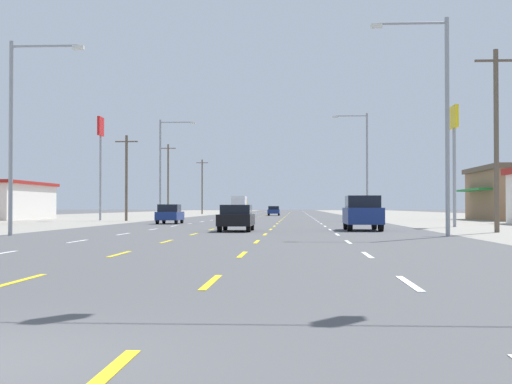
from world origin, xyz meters
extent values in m
plane|color=#4C4C4F|center=(0.00, 66.00, 0.00)|extent=(572.00, 572.00, 0.00)
cube|color=gray|center=(-24.75, 66.00, 0.00)|extent=(28.00, 440.00, 0.01)
cube|color=white|center=(-5.25, 22.00, 0.01)|extent=(0.14, 2.60, 0.01)
cube|color=white|center=(-5.25, 29.50, 0.01)|extent=(0.14, 2.60, 0.01)
cube|color=white|center=(-5.25, 37.00, 0.01)|extent=(0.14, 2.60, 0.01)
cube|color=white|center=(-5.25, 44.50, 0.01)|extent=(0.14, 2.60, 0.01)
cube|color=white|center=(-5.25, 52.00, 0.01)|extent=(0.14, 2.60, 0.01)
cube|color=white|center=(-5.25, 59.50, 0.01)|extent=(0.14, 2.60, 0.01)
cube|color=white|center=(-5.25, 67.00, 0.01)|extent=(0.14, 2.60, 0.01)
cube|color=white|center=(-5.25, 74.50, 0.01)|extent=(0.14, 2.60, 0.01)
cube|color=white|center=(-5.25, 82.00, 0.01)|extent=(0.14, 2.60, 0.01)
cube|color=white|center=(-5.25, 89.50, 0.01)|extent=(0.14, 2.60, 0.01)
cube|color=white|center=(-5.25, 97.00, 0.01)|extent=(0.14, 2.60, 0.01)
cube|color=white|center=(-5.25, 104.50, 0.01)|extent=(0.14, 2.60, 0.01)
cube|color=white|center=(-5.25, 112.00, 0.01)|extent=(0.14, 2.60, 0.01)
cube|color=white|center=(-5.25, 119.50, 0.01)|extent=(0.14, 2.60, 0.01)
cube|color=white|center=(-5.25, 127.00, 0.01)|extent=(0.14, 2.60, 0.01)
cube|color=white|center=(-5.25, 134.50, 0.01)|extent=(0.14, 2.60, 0.01)
cube|color=white|center=(-5.25, 142.00, 0.01)|extent=(0.14, 2.60, 0.01)
cube|color=white|center=(-5.25, 149.50, 0.01)|extent=(0.14, 2.60, 0.01)
cube|color=white|center=(-5.25, 157.00, 0.01)|extent=(0.14, 2.60, 0.01)
cube|color=white|center=(-5.25, 164.50, 0.01)|extent=(0.14, 2.60, 0.01)
cube|color=white|center=(-5.25, 172.00, 0.01)|extent=(0.14, 2.60, 0.01)
cube|color=white|center=(-5.25, 179.50, 0.01)|extent=(0.14, 2.60, 0.01)
cube|color=white|center=(-5.25, 187.00, 0.01)|extent=(0.14, 2.60, 0.01)
cube|color=white|center=(-5.25, 194.50, 0.01)|extent=(0.14, 2.60, 0.01)
cube|color=white|center=(-5.25, 202.00, 0.01)|extent=(0.14, 2.60, 0.01)
cube|color=white|center=(-5.25, 209.50, 0.01)|extent=(0.14, 2.60, 0.01)
cube|color=white|center=(-5.25, 217.00, 0.01)|extent=(0.14, 2.60, 0.01)
cube|color=yellow|center=(-1.75, 7.00, 0.01)|extent=(0.14, 2.60, 0.01)
cube|color=yellow|center=(-1.75, 14.50, 0.01)|extent=(0.14, 2.60, 0.01)
cube|color=yellow|center=(-1.75, 22.00, 0.01)|extent=(0.14, 2.60, 0.01)
cube|color=yellow|center=(-1.75, 29.50, 0.01)|extent=(0.14, 2.60, 0.01)
cube|color=yellow|center=(-1.75, 37.00, 0.01)|extent=(0.14, 2.60, 0.01)
cube|color=yellow|center=(-1.75, 44.50, 0.01)|extent=(0.14, 2.60, 0.01)
cube|color=yellow|center=(-1.75, 52.00, 0.01)|extent=(0.14, 2.60, 0.01)
cube|color=yellow|center=(-1.75, 59.50, 0.01)|extent=(0.14, 2.60, 0.01)
cube|color=yellow|center=(-1.75, 67.00, 0.01)|extent=(0.14, 2.60, 0.01)
cube|color=yellow|center=(-1.75, 74.50, 0.01)|extent=(0.14, 2.60, 0.01)
cube|color=yellow|center=(-1.75, 82.00, 0.01)|extent=(0.14, 2.60, 0.01)
cube|color=yellow|center=(-1.75, 89.50, 0.01)|extent=(0.14, 2.60, 0.01)
cube|color=yellow|center=(-1.75, 97.00, 0.01)|extent=(0.14, 2.60, 0.01)
cube|color=yellow|center=(-1.75, 104.50, 0.01)|extent=(0.14, 2.60, 0.01)
cube|color=yellow|center=(-1.75, 112.00, 0.01)|extent=(0.14, 2.60, 0.01)
cube|color=yellow|center=(-1.75, 119.50, 0.01)|extent=(0.14, 2.60, 0.01)
cube|color=yellow|center=(-1.75, 127.00, 0.01)|extent=(0.14, 2.60, 0.01)
cube|color=yellow|center=(-1.75, 134.50, 0.01)|extent=(0.14, 2.60, 0.01)
cube|color=yellow|center=(-1.75, 142.00, 0.01)|extent=(0.14, 2.60, 0.01)
cube|color=yellow|center=(-1.75, 149.50, 0.01)|extent=(0.14, 2.60, 0.01)
cube|color=yellow|center=(-1.75, 157.00, 0.01)|extent=(0.14, 2.60, 0.01)
cube|color=yellow|center=(-1.75, 164.50, 0.01)|extent=(0.14, 2.60, 0.01)
cube|color=yellow|center=(-1.75, 172.00, 0.01)|extent=(0.14, 2.60, 0.01)
cube|color=yellow|center=(-1.75, 179.50, 0.01)|extent=(0.14, 2.60, 0.01)
cube|color=yellow|center=(-1.75, 187.00, 0.01)|extent=(0.14, 2.60, 0.01)
cube|color=yellow|center=(-1.75, 194.50, 0.01)|extent=(0.14, 2.60, 0.01)
cube|color=yellow|center=(-1.75, 202.00, 0.01)|extent=(0.14, 2.60, 0.01)
cube|color=yellow|center=(-1.75, 209.50, 0.01)|extent=(0.14, 2.60, 0.01)
cube|color=yellow|center=(-1.75, 217.00, 0.01)|extent=(0.14, 2.60, 0.01)
cube|color=yellow|center=(1.75, 7.00, 0.01)|extent=(0.14, 2.60, 0.01)
cube|color=yellow|center=(1.75, 14.50, 0.01)|extent=(0.14, 2.60, 0.01)
cube|color=yellow|center=(1.75, 22.00, 0.01)|extent=(0.14, 2.60, 0.01)
cube|color=yellow|center=(1.75, 29.50, 0.01)|extent=(0.14, 2.60, 0.01)
cube|color=yellow|center=(1.75, 37.00, 0.01)|extent=(0.14, 2.60, 0.01)
cube|color=yellow|center=(1.75, 44.50, 0.01)|extent=(0.14, 2.60, 0.01)
cube|color=yellow|center=(1.75, 52.00, 0.01)|extent=(0.14, 2.60, 0.01)
cube|color=yellow|center=(1.75, 59.50, 0.01)|extent=(0.14, 2.60, 0.01)
cube|color=yellow|center=(1.75, 67.00, 0.01)|extent=(0.14, 2.60, 0.01)
cube|color=yellow|center=(1.75, 74.50, 0.01)|extent=(0.14, 2.60, 0.01)
cube|color=yellow|center=(1.75, 82.00, 0.01)|extent=(0.14, 2.60, 0.01)
cube|color=yellow|center=(1.75, 89.50, 0.01)|extent=(0.14, 2.60, 0.01)
cube|color=yellow|center=(1.75, 97.00, 0.01)|extent=(0.14, 2.60, 0.01)
cube|color=yellow|center=(1.75, 104.50, 0.01)|extent=(0.14, 2.60, 0.01)
cube|color=yellow|center=(1.75, 112.00, 0.01)|extent=(0.14, 2.60, 0.01)
cube|color=yellow|center=(1.75, 119.50, 0.01)|extent=(0.14, 2.60, 0.01)
cube|color=yellow|center=(1.75, 127.00, 0.01)|extent=(0.14, 2.60, 0.01)
cube|color=yellow|center=(1.75, 134.50, 0.01)|extent=(0.14, 2.60, 0.01)
cube|color=yellow|center=(1.75, 142.00, 0.01)|extent=(0.14, 2.60, 0.01)
cube|color=yellow|center=(1.75, 149.50, 0.01)|extent=(0.14, 2.60, 0.01)
cube|color=yellow|center=(1.75, 157.00, 0.01)|extent=(0.14, 2.60, 0.01)
cube|color=yellow|center=(1.75, 164.50, 0.01)|extent=(0.14, 2.60, 0.01)
cube|color=yellow|center=(1.75, 172.00, 0.01)|extent=(0.14, 2.60, 0.01)
cube|color=yellow|center=(1.75, 179.50, 0.01)|extent=(0.14, 2.60, 0.01)
cube|color=yellow|center=(1.75, 187.00, 0.01)|extent=(0.14, 2.60, 0.01)
cube|color=yellow|center=(1.75, 194.50, 0.01)|extent=(0.14, 2.60, 0.01)
cube|color=yellow|center=(1.75, 202.00, 0.01)|extent=(0.14, 2.60, 0.01)
cube|color=yellow|center=(1.75, 209.50, 0.01)|extent=(0.14, 2.60, 0.01)
cube|color=yellow|center=(1.75, 217.00, 0.01)|extent=(0.14, 2.60, 0.01)
cube|color=white|center=(5.25, 7.00, 0.01)|extent=(0.14, 2.60, 0.01)
cube|color=white|center=(5.25, 14.50, 0.01)|extent=(0.14, 2.60, 0.01)
cube|color=white|center=(5.25, 22.00, 0.01)|extent=(0.14, 2.60, 0.01)
cube|color=white|center=(5.25, 29.50, 0.01)|extent=(0.14, 2.60, 0.01)
cube|color=white|center=(5.25, 37.00, 0.01)|extent=(0.14, 2.60, 0.01)
cube|color=white|center=(5.25, 44.50, 0.01)|extent=(0.14, 2.60, 0.01)
cube|color=white|center=(5.25, 52.00, 0.01)|extent=(0.14, 2.60, 0.01)
cube|color=white|center=(5.25, 59.50, 0.01)|extent=(0.14, 2.60, 0.01)
cube|color=white|center=(5.25, 67.00, 0.01)|extent=(0.14, 2.60, 0.01)
cube|color=white|center=(5.25, 74.50, 0.01)|extent=(0.14, 2.60, 0.01)
cube|color=white|center=(5.25, 82.00, 0.01)|extent=(0.14, 2.60, 0.01)
cube|color=white|center=(5.25, 89.50, 0.01)|extent=(0.14, 2.60, 0.01)
cube|color=white|center=(5.25, 97.00, 0.01)|extent=(0.14, 2.60, 0.01)
cube|color=white|center=(5.25, 104.50, 0.01)|extent=(0.14, 2.60, 0.01)
cube|color=white|center=(5.25, 112.00, 0.01)|extent=(0.14, 2.60, 0.01)
cube|color=white|center=(5.25, 119.50, 0.01)|extent=(0.14, 2.60, 0.01)
cube|color=white|center=(5.25, 127.00, 0.01)|extent=(0.14, 2.60, 0.01)
cube|color=white|center=(5.25, 134.50, 0.01)|extent=(0.14, 2.60, 0.01)
cube|color=white|center=(5.25, 142.00, 0.01)|extent=(0.14, 2.60, 0.01)
cube|color=white|center=(5.25, 149.50, 0.01)|extent=(0.14, 2.60, 0.01)
cube|color=white|center=(5.25, 157.00, 0.01)|extent=(0.14, 2.60, 0.01)
cube|color=white|center=(5.25, 164.50, 0.01)|extent=(0.14, 2.60, 0.01)
cube|color=white|center=(5.25, 172.00, 0.01)|extent=(0.14, 2.60, 0.01)
cube|color=white|center=(5.25, 179.50, 0.01)|extent=(0.14, 2.60, 0.01)
cube|color=white|center=(5.25, 187.00, 0.01)|extent=(0.14, 2.60, 0.01)
cube|color=white|center=(5.25, 194.50, 0.01)|extent=(0.14, 2.60, 0.01)
cube|color=white|center=(5.25, 202.00, 0.01)|extent=(0.14, 2.60, 0.01)
cube|color=white|center=(5.25, 209.50, 0.01)|extent=(0.14, 2.60, 0.01)
cube|color=white|center=(5.25, 217.00, 0.01)|extent=(0.14, 2.60, 0.01)
cube|color=black|center=(-0.03, 34.15, 0.63)|extent=(1.80, 4.50, 0.62)
cube|color=black|center=(-0.03, 34.05, 1.20)|extent=(1.62, 2.10, 0.52)
cylinder|color=black|center=(-0.80, 35.70, 0.32)|extent=(0.22, 0.64, 0.64)
cylinder|color=black|center=(0.74, 35.70, 0.32)|extent=(0.22, 0.64, 0.64)
cylinder|color=black|center=(-0.80, 32.60, 0.32)|extent=(0.22, 0.64, 0.64)
cylinder|color=black|center=(0.74, 32.60, 0.32)|extent=(0.22, 0.64, 0.64)
cube|color=navy|center=(7.05, 35.89, 0.84)|extent=(1.98, 4.90, 0.92)
cube|color=black|center=(7.05, 35.84, 1.64)|extent=(1.82, 2.70, 0.68)
cylinder|color=black|center=(6.21, 37.59, 0.38)|extent=(0.26, 0.76, 0.76)
cylinder|color=black|center=(7.89, 37.59, 0.38)|extent=(0.26, 0.76, 0.76)
cylinder|color=black|center=(6.21, 34.19, 0.38)|extent=(0.26, 0.76, 0.76)
cylinder|color=black|center=(7.89, 34.19, 0.38)|extent=(0.26, 0.76, 0.76)
cube|color=navy|center=(-6.79, 51.56, 0.63)|extent=(1.72, 3.90, 0.66)
cube|color=black|center=(-6.79, 51.31, 1.25)|extent=(1.58, 1.90, 0.58)
cylinder|color=black|center=(-7.53, 52.96, 0.30)|extent=(0.20, 0.60, 0.60)
cylinder|color=black|center=(-6.05, 52.96, 0.30)|extent=(0.20, 0.60, 0.60)
cylinder|color=black|center=(-7.53, 50.16, 0.30)|extent=(0.20, 0.60, 0.60)
cylinder|color=black|center=(-6.05, 50.16, 0.30)|extent=(0.20, 0.60, 0.60)
cube|color=navy|center=(-0.17, 105.68, 0.63)|extent=(1.80, 4.50, 0.62)
cube|color=black|center=(-0.17, 105.58, 1.20)|extent=(1.62, 2.10, 0.52)
cylinder|color=black|center=(-0.94, 107.23, 0.32)|extent=(0.22, 0.64, 0.64)
cylinder|color=black|center=(0.60, 107.23, 0.32)|extent=(0.22, 0.64, 0.64)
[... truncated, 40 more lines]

